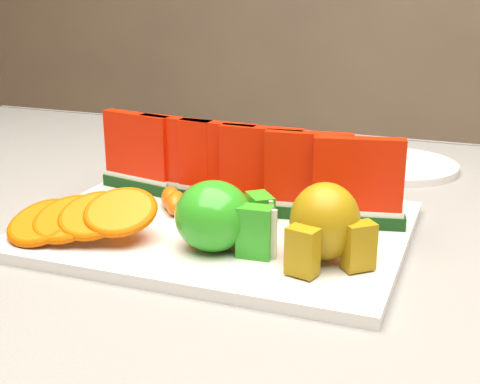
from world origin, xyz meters
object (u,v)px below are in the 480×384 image
pear_cluster (326,224)px  fork (234,153)px  apple_cluster (221,218)px  platter (219,229)px  side_plate (395,166)px

pear_cluster → fork: 0.45m
apple_cluster → platter: bearing=114.3°
fork → side_plate: bearing=2.2°
side_plate → fork: bearing=-177.8°
side_plate → platter: bearing=-113.8°
pear_cluster → fork: size_ratio=0.46×
pear_cluster → fork: (-0.24, 0.38, -0.05)m
side_plate → apple_cluster: bearing=-106.5°
pear_cluster → side_plate: 0.39m
side_plate → pear_cluster: bearing=-91.7°
platter → fork: platter is taller
apple_cluster → fork: apple_cluster is taller
platter → fork: bearing=108.4°
platter → side_plate: size_ratio=2.02×
platter → fork: 0.33m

